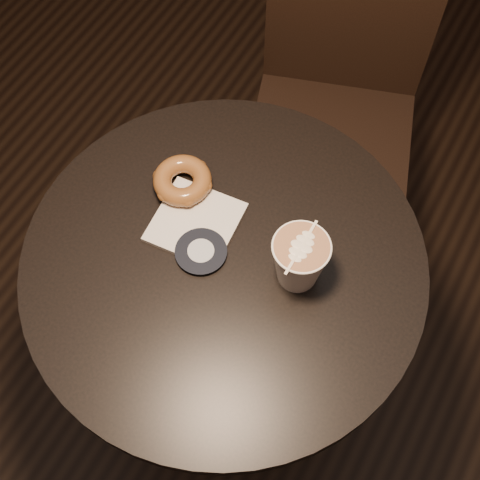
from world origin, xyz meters
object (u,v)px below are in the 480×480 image
Objects in this scene: pastry_bag at (196,222)px; chair at (340,81)px; cafe_table at (226,304)px; doughnut at (182,180)px; latte_cup at (299,261)px.

chair is at bearing 82.20° from pastry_bag.
cafe_table is 0.28m from doughnut.
cafe_table is 0.76× the size of chair.
doughnut is at bearing -117.62° from chair.
doughnut is (-0.14, 0.09, 0.22)m from cafe_table.
chair is at bearing 106.26° from latte_cup.
latte_cup is at bearing 15.93° from cafe_table.
latte_cup is (0.26, -0.05, 0.03)m from doughnut.
chair is at bearing 81.12° from doughnut.
pastry_bag is 0.21m from latte_cup.
latte_cup is at bearing -5.83° from pastry_bag.
cafe_table is 7.11× the size of doughnut.
cafe_table is 5.31× the size of pastry_bag.
pastry_bag is (-0.03, -0.59, 0.21)m from chair.
cafe_table is 0.63m from chair.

